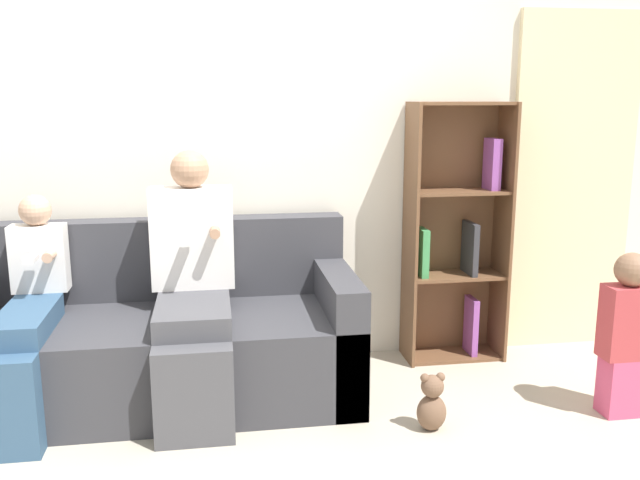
% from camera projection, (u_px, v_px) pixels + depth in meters
% --- Properties ---
extents(ground_plane, '(14.00, 14.00, 0.00)m').
position_uv_depth(ground_plane, '(222.00, 440.00, 3.12)').
color(ground_plane, '#B2A893').
extents(back_wall, '(10.00, 0.06, 2.55)m').
position_uv_depth(back_wall, '(212.00, 146.00, 3.82)').
color(back_wall, silver).
rests_on(back_wall, ground_plane).
extents(curtain_panel, '(0.78, 0.04, 2.05)m').
position_uv_depth(curtain_panel, '(572.00, 184.00, 4.15)').
color(curtain_panel, beige).
rests_on(curtain_panel, ground_plane).
extents(couch, '(2.02, 0.87, 0.89)m').
position_uv_depth(couch, '(160.00, 342.00, 3.52)').
color(couch, '#38383D').
rests_on(couch, ground_plane).
extents(adult_seated, '(0.43, 0.80, 1.28)m').
position_uv_depth(adult_seated, '(193.00, 279.00, 3.38)').
color(adult_seated, '#47474C').
rests_on(adult_seated, ground_plane).
extents(child_seated, '(0.27, 0.81, 1.07)m').
position_uv_depth(child_seated, '(27.00, 314.00, 3.22)').
color(child_seated, '#335170').
rests_on(child_seated, ground_plane).
extents(toddler_standing, '(0.24, 0.17, 0.82)m').
position_uv_depth(toddler_standing, '(626.00, 333.00, 3.30)').
color(toddler_standing, '#DB4C75').
rests_on(toddler_standing, ground_plane).
extents(bookshelf, '(0.58, 0.28, 1.52)m').
position_uv_depth(bookshelf, '(456.00, 234.00, 4.01)').
color(bookshelf, brown).
rests_on(bookshelf, ground_plane).
extents(teddy_bear, '(0.14, 0.12, 0.29)m').
position_uv_depth(teddy_bear, '(432.00, 404.00, 3.19)').
color(teddy_bear, brown).
rests_on(teddy_bear, ground_plane).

